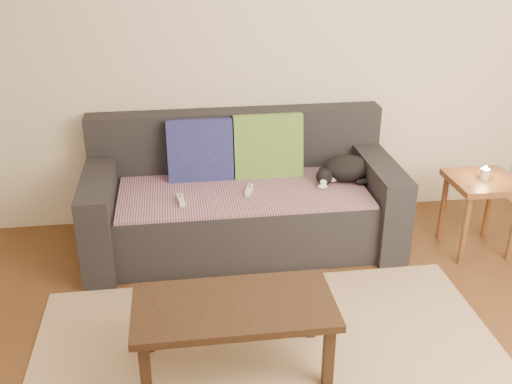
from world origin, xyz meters
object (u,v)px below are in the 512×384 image
at_px(sofa, 242,202).
at_px(wii_remote_b, 249,190).
at_px(cat, 344,169).
at_px(wii_remote_a, 181,200).
at_px(coffee_table, 234,312).
at_px(side_table, 482,192).

xyz_separation_m(sofa, wii_remote_b, (0.04, -0.13, 0.15)).
bearing_deg(cat, wii_remote_b, -157.46).
bearing_deg(wii_remote_a, sofa, -68.11).
distance_m(wii_remote_b, coffee_table, 1.21).
bearing_deg(side_table, cat, 160.13).
bearing_deg(wii_remote_b, sofa, 31.66).
xyz_separation_m(sofa, side_table, (1.58, -0.34, 0.13)).
height_order(cat, wii_remote_a, cat).
distance_m(wii_remote_b, side_table, 1.56).
height_order(sofa, side_table, sofa).
distance_m(cat, wii_remote_a, 1.15).
xyz_separation_m(side_table, coffee_table, (-1.77, -0.98, -0.09)).
distance_m(sofa, side_table, 1.62).
height_order(sofa, wii_remote_a, sofa).
xyz_separation_m(cat, wii_remote_a, (-1.13, -0.19, -0.07)).
bearing_deg(cat, sofa, -168.42).
relative_size(wii_remote_a, wii_remote_b, 1.00).
xyz_separation_m(cat, coffee_table, (-0.91, -1.29, -0.18)).
height_order(side_table, coffee_table, side_table).
relative_size(wii_remote_b, coffee_table, 0.15).
height_order(sofa, wii_remote_b, sofa).
bearing_deg(coffee_table, wii_remote_b, 79.11).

